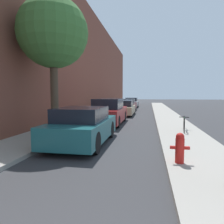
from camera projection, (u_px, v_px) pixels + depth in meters
ground_plane at (130, 118)px, 16.01m from camera, size 120.00×120.00×0.00m
sidewalk_left at (94, 116)px, 16.52m from camera, size 2.00×52.00×0.12m
sidewalk_right at (168, 118)px, 15.49m from camera, size 2.00×52.00×0.12m
building_facade_left at (77, 56)px, 16.35m from camera, size 0.70×52.00×9.69m
parked_car_teal at (83, 126)px, 7.49m from camera, size 1.76×3.95×1.34m
parked_car_red at (109, 112)px, 12.51m from camera, size 1.72×4.60×1.54m
parked_car_champagne at (123, 108)px, 17.77m from camera, size 1.90×4.21×1.30m
parked_car_maroon at (127, 105)px, 22.77m from camera, size 1.91×4.36×1.29m
parked_car_white at (132, 103)px, 28.85m from camera, size 1.72×4.45×1.33m
street_tree_near at (53, 34)px, 8.39m from camera, size 2.86×2.86×5.62m
fire_hydrant at (180, 147)px, 5.04m from camera, size 0.46×0.21×0.75m
bicycle at (184, 123)px, 9.53m from camera, size 0.44×1.59×0.65m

